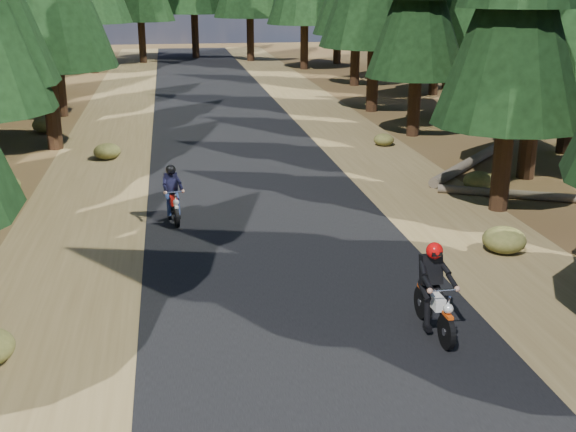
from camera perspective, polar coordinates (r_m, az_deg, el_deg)
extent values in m
plane|color=#442B18|center=(13.78, 1.02, -6.26)|extent=(120.00, 120.00, 0.00)
cube|color=black|center=(18.39, -1.78, 0.07)|extent=(6.00, 100.00, 0.01)
cube|color=brown|center=(18.40, -16.13, -0.66)|extent=(3.20, 100.00, 0.01)
cube|color=brown|center=(19.51, 11.73, 0.74)|extent=(3.20, 100.00, 0.01)
cylinder|color=black|center=(19.10, 16.83, 6.96)|extent=(0.48, 0.48, 4.52)
cone|color=black|center=(18.80, 17.62, 15.43)|extent=(3.84, 3.84, 5.65)
cylinder|color=black|center=(22.57, 18.93, 10.06)|extent=(0.53, 0.53, 5.84)
cylinder|color=black|center=(26.52, 21.72, 11.46)|extent=(0.56, 0.56, 6.43)
cylinder|color=black|center=(26.71, -18.44, 11.06)|extent=(0.53, 0.53, 5.72)
cylinder|color=black|center=(28.21, 10.04, 10.77)|extent=(0.48, 0.48, 4.51)
cylinder|color=black|center=(31.93, 14.60, 13.06)|extent=(0.56, 0.56, 6.47)
cylinder|color=black|center=(33.56, -17.84, 12.28)|extent=(0.53, 0.53, 5.64)
cylinder|color=black|center=(33.50, 6.79, 13.15)|extent=(0.53, 0.53, 5.83)
cylinder|color=black|center=(39.17, 11.57, 12.71)|extent=(0.48, 0.48, 4.61)
cylinder|color=black|center=(40.38, -18.08, 12.21)|extent=(0.48, 0.48, 4.42)
cylinder|color=black|center=(42.22, 5.37, 14.12)|extent=(0.53, 0.53, 5.76)
cylinder|color=black|center=(46.23, -21.78, 12.66)|extent=(0.49, 0.49, 4.75)
cylinder|color=black|center=(47.09, 9.91, 14.27)|extent=(0.53, 0.53, 5.66)
cylinder|color=black|center=(41.38, 12.69, 13.86)|extent=(0.54, 0.54, 6.00)
cylinder|color=black|center=(35.05, 20.69, 12.17)|extent=(0.52, 0.52, 5.60)
cylinder|color=black|center=(49.64, -15.33, 14.52)|extent=(0.56, 0.56, 6.40)
cylinder|color=black|center=(50.29, 1.31, 14.93)|extent=(0.54, 0.54, 6.00)
cylinder|color=black|center=(52.97, -18.37, 14.65)|extent=(0.57, 0.57, 6.80)
cylinder|color=black|center=(53.83, 3.95, 15.31)|extent=(0.56, 0.56, 6.40)
cylinder|color=black|center=(55.44, -11.54, 14.87)|extent=(0.54, 0.54, 6.00)
cylinder|color=black|center=(55.77, -3.02, 15.41)|extent=(0.56, 0.56, 6.40)
cylinder|color=black|center=(58.44, -7.42, 15.61)|extent=(0.57, 0.57, 6.80)
cylinder|color=black|center=(50.78, 8.42, 14.78)|extent=(0.54, 0.54, 6.00)
cylinder|color=#4C4233|center=(23.91, 14.18, 4.12)|extent=(4.33, 4.67, 0.32)
cylinder|color=#4C4233|center=(20.77, 17.69, 1.64)|extent=(3.99, 2.07, 0.24)
ellipsoid|color=#474C1E|center=(26.55, 7.58, 6.00)|extent=(0.74, 0.74, 0.44)
ellipsoid|color=#474C1E|center=(16.50, 16.71, -1.81)|extent=(0.95, 0.95, 0.57)
ellipsoid|color=#474C1E|center=(21.20, 14.90, 2.66)|extent=(0.93, 0.93, 0.56)
ellipsoid|color=#474C1E|center=(21.60, -21.47, 2.24)|extent=(0.88, 0.88, 0.53)
ellipsoid|color=#474C1E|center=(25.00, -14.10, 4.98)|extent=(0.90, 0.90, 0.54)
ellipsoid|color=#474C1E|center=(30.15, -18.56, 6.85)|extent=(1.08, 1.08, 0.65)
cube|color=black|center=(12.18, 11.65, -4.57)|extent=(0.35, 0.22, 0.51)
sphere|color=red|center=(12.05, 11.76, -2.95)|extent=(0.29, 0.29, 0.28)
cube|color=black|center=(17.89, -9.14, 2.50)|extent=(0.34, 0.23, 0.45)
sphere|color=black|center=(17.81, -9.20, 3.52)|extent=(0.28, 0.28, 0.25)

